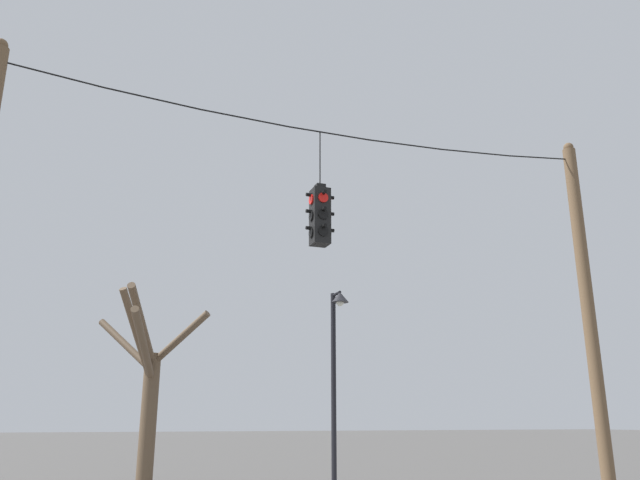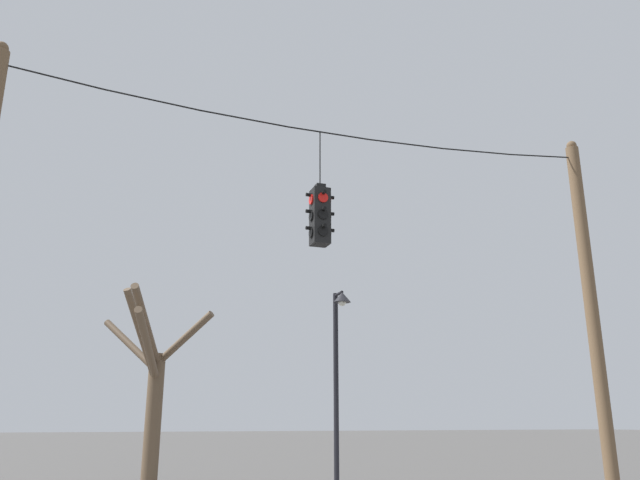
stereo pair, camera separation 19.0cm
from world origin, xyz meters
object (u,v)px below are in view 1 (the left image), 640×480
Objects in this scene: traffic_light_over_intersection at (320,216)px; bare_tree at (147,382)px; utility_pole_right at (588,312)px; street_lamp at (336,352)px.

bare_tree is at bearing 106.67° from traffic_light_over_intersection.
utility_pole_right is 5.76m from street_lamp.
utility_pole_right reaches higher than street_lamp.
utility_pole_right is 11.83m from bare_tree.
utility_pole_right is 1.72× the size of street_lamp.
bare_tree is at bearing 137.94° from utility_pole_right.
street_lamp is at bearing 148.54° from utility_pole_right.
utility_pole_right is 3.42× the size of traffic_light_over_intersection.
traffic_light_over_intersection is at bearing -116.83° from street_lamp.
street_lamp is 0.90× the size of bare_tree.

